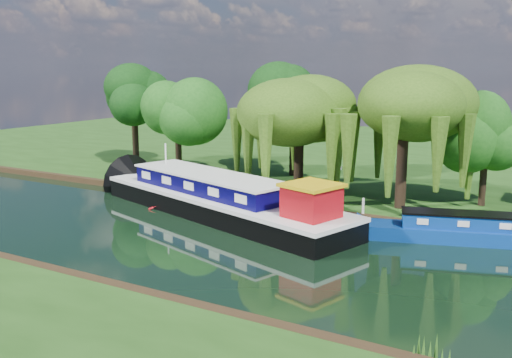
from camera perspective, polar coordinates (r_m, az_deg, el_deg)
The scene contains 14 objects.
ground at distance 30.60m, azimuth -0.05°, elevation -7.02°, with size 120.00×120.00×0.00m, color black.
far_bank at distance 61.66m, azimuth 15.92°, elevation 2.03°, with size 120.00×52.00×0.45m, color #1B3E11.
dutch_barge at distance 37.06m, azimuth -3.46°, elevation -2.09°, with size 20.91×10.43×4.32m.
narrowboat at distance 33.88m, azimuth 21.60°, elevation -4.90°, with size 12.20×5.55×1.77m.
red_dinghy at distance 39.69m, azimuth -8.53°, elevation -2.89°, with size 2.26×3.16×0.66m, color #9B0B12.
willow_left at distance 40.90m, azimuth 4.36°, elevation 6.56°, with size 6.71×6.71×8.04m.
willow_right at distance 37.74m, azimuth 14.61°, elevation 6.24°, with size 6.86×6.86×8.36m.
tree_far_left at distance 49.13m, azimuth -7.86°, elevation 6.77°, with size 4.92×4.92×7.93m.
tree_far_back at distance 55.02m, azimuth -12.11°, elevation 7.60°, with size 5.04×5.04×8.48m.
tree_far_mid at distance 48.12m, azimuth 3.78°, elevation 7.43°, with size 5.31×5.31×8.69m.
tree_far_right at distance 40.26m, azimuth 22.04°, elevation 3.77°, with size 3.97×3.97×6.50m.
lamppost at distance 39.00m, azimuth 8.31°, elevation 0.51°, with size 0.36×0.36×2.56m.
mooring_posts at distance 37.78m, azimuth 5.66°, elevation -2.05°, with size 19.16×0.16×1.00m.
reeds_near at distance 21.20m, azimuth 6.05°, elevation -14.01°, with size 33.70×1.50×1.10m.
Camera 1 is at (14.49, -25.20, 9.54)m, focal length 40.00 mm.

